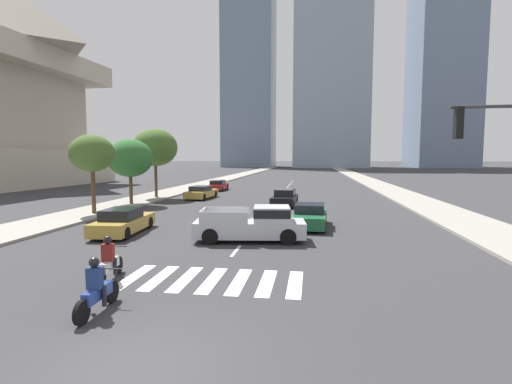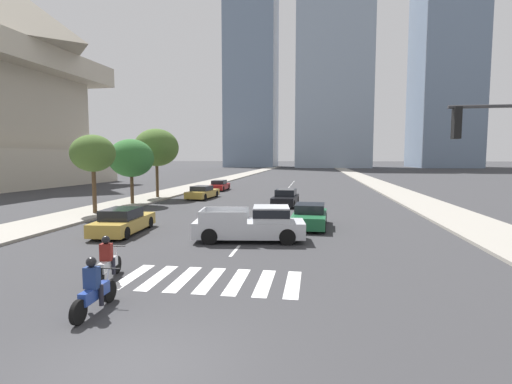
{
  "view_description": "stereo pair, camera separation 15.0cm",
  "coord_description": "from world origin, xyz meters",
  "px_view_note": "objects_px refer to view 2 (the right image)",
  "views": [
    {
      "loc": [
        3.17,
        -6.48,
        4.0
      ],
      "look_at": [
        0.0,
        15.41,
        2.0
      ],
      "focal_mm": 26.94,
      "sensor_mm": 36.0,
      "label": 1
    },
    {
      "loc": [
        3.32,
        -6.45,
        4.0
      ],
      "look_at": [
        0.0,
        15.41,
        2.0
      ],
      "focal_mm": 26.94,
      "sensor_mm": 36.0,
      "label": 2
    }
  ],
  "objects_px": {
    "sedan_gold_0": "(123,222)",
    "street_tree_third": "(156,148)",
    "sedan_green_2": "(310,216)",
    "motorcycle_trailing": "(108,263)",
    "motorcycle_third": "(94,291)",
    "pickup_truck": "(255,224)",
    "sedan_red_4": "(219,186)",
    "sedan_gold_1": "(202,193)",
    "street_tree_nearest": "(93,154)",
    "sedan_black_3": "(286,198)",
    "street_tree_second": "(131,158)"
  },
  "relations": [
    {
      "from": "street_tree_second",
      "to": "street_tree_third",
      "type": "relative_size",
      "value": 0.81
    },
    {
      "from": "street_tree_nearest",
      "to": "street_tree_second",
      "type": "height_order",
      "value": "street_tree_nearest"
    },
    {
      "from": "motorcycle_trailing",
      "to": "motorcycle_third",
      "type": "relative_size",
      "value": 1.01
    },
    {
      "from": "sedan_gold_0",
      "to": "sedan_black_3",
      "type": "relative_size",
      "value": 1.05
    },
    {
      "from": "sedan_gold_1",
      "to": "sedan_red_4",
      "type": "xyz_separation_m",
      "value": [
        -0.64,
        9.33,
        -0.01
      ]
    },
    {
      "from": "motorcycle_trailing",
      "to": "sedan_black_3",
      "type": "bearing_deg",
      "value": -19.81
    },
    {
      "from": "sedan_gold_0",
      "to": "street_tree_nearest",
      "type": "height_order",
      "value": "street_tree_nearest"
    },
    {
      "from": "sedan_red_4",
      "to": "motorcycle_third",
      "type": "bearing_deg",
      "value": -171.74
    },
    {
      "from": "sedan_gold_1",
      "to": "sedan_green_2",
      "type": "bearing_deg",
      "value": -137.9
    },
    {
      "from": "pickup_truck",
      "to": "street_tree_second",
      "type": "bearing_deg",
      "value": 128.47
    },
    {
      "from": "sedan_black_3",
      "to": "motorcycle_third",
      "type": "bearing_deg",
      "value": -4.78
    },
    {
      "from": "motorcycle_third",
      "to": "street_tree_third",
      "type": "height_order",
      "value": "street_tree_third"
    },
    {
      "from": "motorcycle_third",
      "to": "pickup_truck",
      "type": "bearing_deg",
      "value": -17.88
    },
    {
      "from": "pickup_truck",
      "to": "street_tree_nearest",
      "type": "relative_size",
      "value": 1.01
    },
    {
      "from": "motorcycle_trailing",
      "to": "sedan_green_2",
      "type": "bearing_deg",
      "value": -38.7
    },
    {
      "from": "sedan_gold_1",
      "to": "street_tree_third",
      "type": "bearing_deg",
      "value": 104.21
    },
    {
      "from": "sedan_black_3",
      "to": "sedan_red_4",
      "type": "bearing_deg",
      "value": -143.25
    },
    {
      "from": "sedan_red_4",
      "to": "street_tree_nearest",
      "type": "relative_size",
      "value": 0.85
    },
    {
      "from": "street_tree_nearest",
      "to": "motorcycle_third",
      "type": "bearing_deg",
      "value": -58.7
    },
    {
      "from": "motorcycle_third",
      "to": "street_tree_second",
      "type": "xyz_separation_m",
      "value": [
        -9.52,
        21.23,
        3.35
      ]
    },
    {
      "from": "sedan_gold_1",
      "to": "street_tree_nearest",
      "type": "relative_size",
      "value": 0.9
    },
    {
      "from": "sedan_green_2",
      "to": "street_tree_third",
      "type": "height_order",
      "value": "street_tree_third"
    },
    {
      "from": "sedan_red_4",
      "to": "street_tree_second",
      "type": "height_order",
      "value": "street_tree_second"
    },
    {
      "from": "pickup_truck",
      "to": "sedan_red_4",
      "type": "bearing_deg",
      "value": 100.54
    },
    {
      "from": "sedan_gold_0",
      "to": "street_tree_third",
      "type": "distance_m",
      "value": 17.9
    },
    {
      "from": "sedan_gold_1",
      "to": "sedan_red_4",
      "type": "relative_size",
      "value": 1.07
    },
    {
      "from": "sedan_gold_0",
      "to": "street_tree_third",
      "type": "xyz_separation_m",
      "value": [
        -5.13,
        16.59,
        4.32
      ]
    },
    {
      "from": "sedan_black_3",
      "to": "motorcycle_trailing",
      "type": "bearing_deg",
      "value": -8.64
    },
    {
      "from": "motorcycle_third",
      "to": "sedan_gold_0",
      "type": "distance_m",
      "value": 10.81
    },
    {
      "from": "motorcycle_trailing",
      "to": "street_tree_third",
      "type": "relative_size",
      "value": 0.31
    },
    {
      "from": "motorcycle_trailing",
      "to": "pickup_truck",
      "type": "relative_size",
      "value": 0.38
    },
    {
      "from": "pickup_truck",
      "to": "street_tree_nearest",
      "type": "height_order",
      "value": "street_tree_nearest"
    },
    {
      "from": "sedan_black_3",
      "to": "sedan_gold_1",
      "type": "bearing_deg",
      "value": -114.18
    },
    {
      "from": "motorcycle_third",
      "to": "sedan_red_4",
      "type": "bearing_deg",
      "value": 8.1
    },
    {
      "from": "motorcycle_trailing",
      "to": "motorcycle_third",
      "type": "xyz_separation_m",
      "value": [
        1.06,
        -2.5,
        0.0
      ]
    },
    {
      "from": "sedan_green_2",
      "to": "sedan_red_4",
      "type": "distance_m",
      "value": 25.84
    },
    {
      "from": "motorcycle_trailing",
      "to": "street_tree_second",
      "type": "relative_size",
      "value": 0.39
    },
    {
      "from": "sedan_gold_0",
      "to": "sedan_black_3",
      "type": "height_order",
      "value": "sedan_black_3"
    },
    {
      "from": "sedan_gold_1",
      "to": "sedan_green_2",
      "type": "height_order",
      "value": "sedan_green_2"
    },
    {
      "from": "sedan_red_4",
      "to": "street_tree_nearest",
      "type": "distance_m",
      "value": 21.48
    },
    {
      "from": "motorcycle_trailing",
      "to": "sedan_gold_1",
      "type": "height_order",
      "value": "motorcycle_trailing"
    },
    {
      "from": "sedan_green_2",
      "to": "street_tree_third",
      "type": "xyz_separation_m",
      "value": [
        -14.85,
        13.28,
        4.32
      ]
    },
    {
      "from": "motorcycle_third",
      "to": "street_tree_nearest",
      "type": "distance_m",
      "value": 18.69
    },
    {
      "from": "sedan_red_4",
      "to": "sedan_green_2",
      "type": "bearing_deg",
      "value": -155.23
    },
    {
      "from": "motorcycle_trailing",
      "to": "sedan_green_2",
      "type": "height_order",
      "value": "motorcycle_trailing"
    },
    {
      "from": "pickup_truck",
      "to": "sedan_green_2",
      "type": "distance_m",
      "value": 4.85
    },
    {
      "from": "sedan_gold_0",
      "to": "street_tree_nearest",
      "type": "relative_size",
      "value": 0.89
    },
    {
      "from": "pickup_truck",
      "to": "street_tree_third",
      "type": "distance_m",
      "value": 21.68
    },
    {
      "from": "pickup_truck",
      "to": "street_tree_third",
      "type": "xyz_separation_m",
      "value": [
        -12.28,
        17.38,
        4.12
      ]
    },
    {
      "from": "sedan_gold_0",
      "to": "street_tree_second",
      "type": "bearing_deg",
      "value": 20.8
    }
  ]
}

